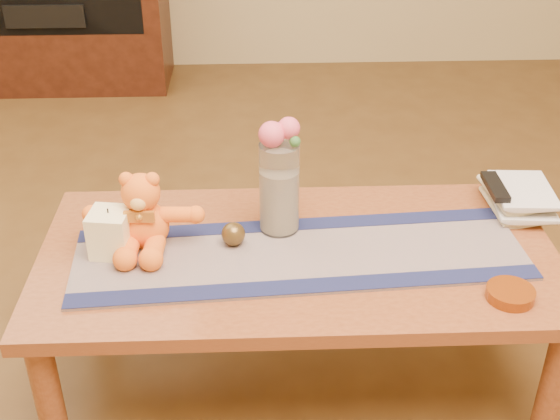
{
  "coord_description": "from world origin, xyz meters",
  "views": [
    {
      "loc": [
        -0.11,
        -1.63,
        1.56
      ],
      "look_at": [
        -0.05,
        0.0,
        0.58
      ],
      "focal_mm": 46.76,
      "sensor_mm": 36.0,
      "label": 1
    }
  ],
  "objects_px": {
    "pillar_candle": "(111,233)",
    "bronze_ball": "(233,234)",
    "teddy_bear": "(143,210)",
    "amber_dish": "(510,294)",
    "glass_vase": "(279,188)",
    "book_bottom": "(490,207)",
    "tv_remote": "(495,187)"
  },
  "relations": [
    {
      "from": "bronze_ball",
      "to": "amber_dish",
      "type": "height_order",
      "value": "bronze_ball"
    },
    {
      "from": "teddy_bear",
      "to": "amber_dish",
      "type": "xyz_separation_m",
      "value": [
        0.92,
        -0.27,
        -0.1
      ]
    },
    {
      "from": "tv_remote",
      "to": "book_bottom",
      "type": "bearing_deg",
      "value": 90.0
    },
    {
      "from": "glass_vase",
      "to": "bronze_ball",
      "type": "height_order",
      "value": "glass_vase"
    },
    {
      "from": "teddy_bear",
      "to": "bronze_ball",
      "type": "height_order",
      "value": "teddy_bear"
    },
    {
      "from": "glass_vase",
      "to": "tv_remote",
      "type": "bearing_deg",
      "value": 6.93
    },
    {
      "from": "pillar_candle",
      "to": "glass_vase",
      "type": "xyz_separation_m",
      "value": [
        0.45,
        0.1,
        0.07
      ]
    },
    {
      "from": "glass_vase",
      "to": "amber_dish",
      "type": "distance_m",
      "value": 0.66
    },
    {
      "from": "tv_remote",
      "to": "amber_dish",
      "type": "xyz_separation_m",
      "value": [
        -0.07,
        -0.41,
        -0.07
      ]
    },
    {
      "from": "glass_vase",
      "to": "book_bottom",
      "type": "relative_size",
      "value": 1.17
    },
    {
      "from": "bronze_ball",
      "to": "amber_dish",
      "type": "distance_m",
      "value": 0.73
    },
    {
      "from": "book_bottom",
      "to": "amber_dish",
      "type": "bearing_deg",
      "value": -102.08
    },
    {
      "from": "pillar_candle",
      "to": "book_bottom",
      "type": "distance_m",
      "value": 1.09
    },
    {
      "from": "bronze_ball",
      "to": "book_bottom",
      "type": "bearing_deg",
      "value": 12.18
    },
    {
      "from": "glass_vase",
      "to": "bronze_ball",
      "type": "distance_m",
      "value": 0.18
    },
    {
      "from": "pillar_candle",
      "to": "tv_remote",
      "type": "relative_size",
      "value": 0.77
    },
    {
      "from": "bronze_ball",
      "to": "book_bottom",
      "type": "relative_size",
      "value": 0.29
    },
    {
      "from": "pillar_candle",
      "to": "book_bottom",
      "type": "bearing_deg",
      "value": 9.89
    },
    {
      "from": "tv_remote",
      "to": "teddy_bear",
      "type": "bearing_deg",
      "value": -171.4
    },
    {
      "from": "pillar_candle",
      "to": "bronze_ball",
      "type": "relative_size",
      "value": 1.89
    },
    {
      "from": "pillar_candle",
      "to": "tv_remote",
      "type": "bearing_deg",
      "value": 9.37
    },
    {
      "from": "amber_dish",
      "to": "tv_remote",
      "type": "bearing_deg",
      "value": 79.88
    },
    {
      "from": "teddy_bear",
      "to": "amber_dish",
      "type": "bearing_deg",
      "value": -13.62
    },
    {
      "from": "tv_remote",
      "to": "amber_dish",
      "type": "relative_size",
      "value": 1.35
    },
    {
      "from": "pillar_candle",
      "to": "bronze_ball",
      "type": "height_order",
      "value": "pillar_candle"
    },
    {
      "from": "teddy_bear",
      "to": "bronze_ball",
      "type": "relative_size",
      "value": 4.66
    },
    {
      "from": "tv_remote",
      "to": "amber_dish",
      "type": "bearing_deg",
      "value": -99.3
    },
    {
      "from": "teddy_bear",
      "to": "book_bottom",
      "type": "bearing_deg",
      "value": 11.3
    },
    {
      "from": "teddy_bear",
      "to": "bronze_ball",
      "type": "distance_m",
      "value": 0.25
    },
    {
      "from": "pillar_candle",
      "to": "amber_dish",
      "type": "relative_size",
      "value": 1.03
    },
    {
      "from": "book_bottom",
      "to": "amber_dish",
      "type": "relative_size",
      "value": 1.88
    },
    {
      "from": "amber_dish",
      "to": "glass_vase",
      "type": "bearing_deg",
      "value": 149.0
    }
  ]
}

